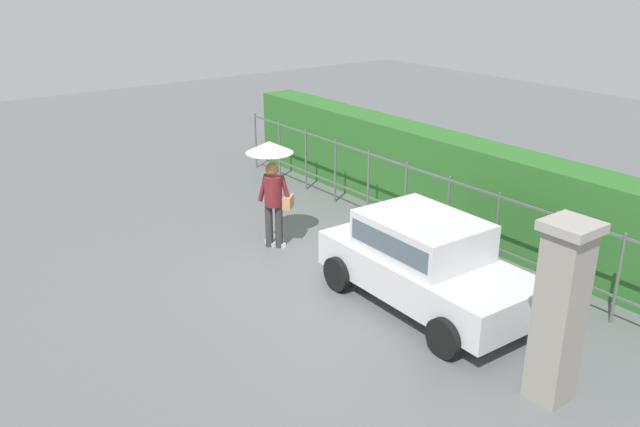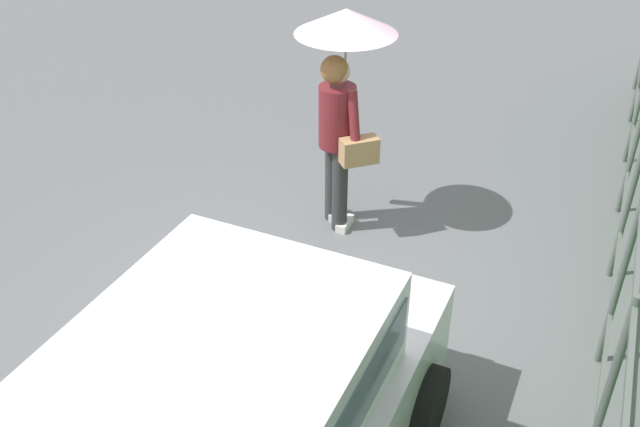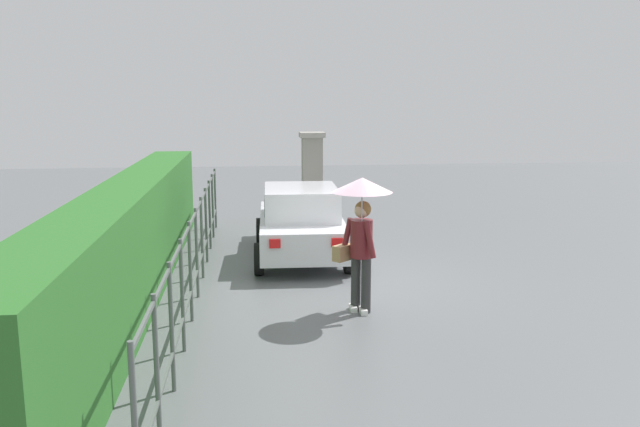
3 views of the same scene
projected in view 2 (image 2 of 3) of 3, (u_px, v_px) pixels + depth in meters
ground_plane at (294, 296)px, 6.03m from camera, size 40.00×40.00×0.00m
pedestrian at (343, 75)px, 6.22m from camera, size 0.91×0.91×2.10m
fence_section at (622, 274)px, 4.94m from camera, size 11.61×0.05×1.50m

